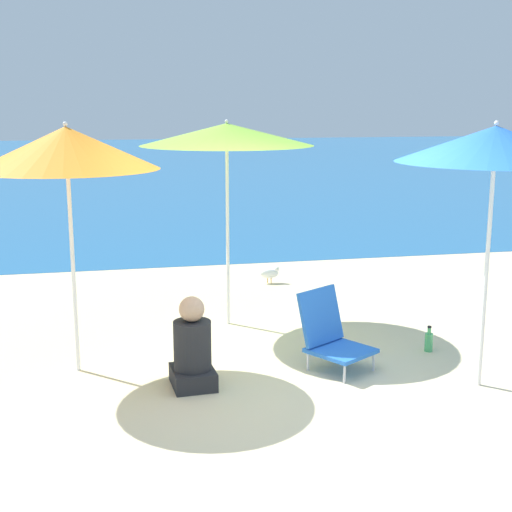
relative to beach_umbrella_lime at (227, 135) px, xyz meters
The scene contains 9 objects.
ground_plane 3.06m from the beach_umbrella_lime, 86.89° to the right, with size 60.00×60.00×0.00m, color beige.
sea_water 23.03m from the beach_umbrella_lime, 89.70° to the left, with size 60.00×40.00×0.01m.
beach_umbrella_lime is the anchor object (origin of this frame).
beach_umbrella_blue 2.87m from the beach_umbrella_lime, 50.31° to the right, with size 1.62×1.62×2.27m.
beach_umbrella_orange 1.95m from the beach_umbrella_lime, 144.84° to the right, with size 1.61×1.61×2.26m.
beach_chair_blue 2.43m from the beach_umbrella_lime, 65.51° to the right, with size 0.74×0.76×0.72m.
person_seated_near 2.53m from the beach_umbrella_lime, 109.48° to the right, with size 0.39×0.45×0.80m.
water_bottle 2.98m from the beach_umbrella_lime, 36.38° to the right, with size 0.08×0.08×0.26m.
seagull 2.72m from the beach_umbrella_lime, 62.77° to the left, with size 0.27×0.11×0.23m.
Camera 1 is at (-1.40, -5.29, 2.40)m, focal length 50.00 mm.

